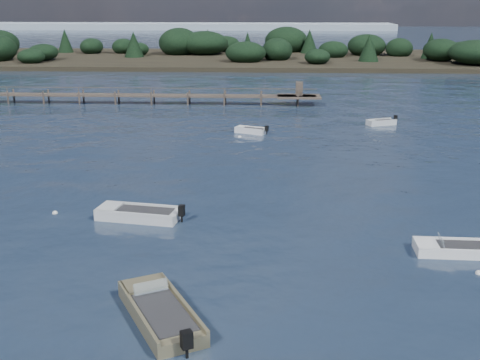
# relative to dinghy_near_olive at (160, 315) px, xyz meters

# --- Properties ---
(ground) EXTENTS (400.00, 400.00, 0.00)m
(ground) POSITION_rel_dinghy_near_olive_xyz_m (3.58, 61.50, -0.18)
(ground) COLOR #162133
(ground) RESTS_ON ground
(dinghy_near_olive) EXTENTS (4.21, 5.56, 1.38)m
(dinghy_near_olive) POSITION_rel_dinghy_near_olive_xyz_m (0.00, 0.00, 0.00)
(dinghy_near_olive) COLOR #746C4D
(dinghy_near_olive) RESTS_ON ground
(dinghy_mid_grey) EXTENTS (5.12, 2.51, 1.27)m
(dinghy_mid_grey) POSITION_rel_dinghy_near_olive_xyz_m (-3.18, 10.98, -0.01)
(dinghy_mid_grey) COLOR silver
(dinghy_mid_grey) RESTS_ON ground
(tender_far_white) EXTENTS (3.18, 2.21, 1.09)m
(tender_far_white) POSITION_rel_dinghy_near_olive_xyz_m (2.44, 33.91, -0.03)
(tender_far_white) COLOR white
(tender_far_white) RESTS_ON ground
(dinghy_mid_white_a) EXTENTS (4.66, 1.76, 1.09)m
(dinghy_mid_white_a) POSITION_rel_dinghy_near_olive_xyz_m (13.47, 6.95, -0.04)
(dinghy_mid_white_a) COLOR white
(dinghy_mid_white_a) RESTS_ON ground
(tender_far_grey_b) EXTENTS (3.22, 2.13, 1.09)m
(tender_far_grey_b) POSITION_rel_dinghy_near_olive_xyz_m (15.17, 38.31, -0.03)
(tender_far_grey_b) COLOR silver
(tender_far_grey_b) RESTS_ON ground
(buoy_b) EXTENTS (0.32, 0.32, 0.32)m
(buoy_b) POSITION_rel_dinghy_near_olive_xyz_m (13.66, 4.69, -0.18)
(buoy_b) COLOR silver
(buoy_b) RESTS_ON ground
(buoy_c) EXTENTS (0.32, 0.32, 0.32)m
(buoy_c) POSITION_rel_dinghy_near_olive_xyz_m (-8.20, 11.60, -0.18)
(buoy_c) COLOR silver
(buoy_c) RESTS_ON ground
(buoy_e) EXTENTS (0.32, 0.32, 0.32)m
(buoy_e) POSITION_rel_dinghy_near_olive_xyz_m (1.50, 32.08, -0.18)
(buoy_e) COLOR silver
(buoy_e) RESTS_ON ground
(jetty) EXTENTS (64.50, 3.20, 3.40)m
(jetty) POSITION_rel_dinghy_near_olive_xyz_m (-18.17, 49.49, 0.80)
(jetty) COLOR #50443A
(jetty) RESTS_ON ground
(far_headland) EXTENTS (190.00, 40.00, 5.80)m
(far_headland) POSITION_rel_dinghy_near_olive_xyz_m (28.58, 101.50, 1.78)
(far_headland) COLOR black
(far_headland) RESTS_ON ground
(distant_haze) EXTENTS (280.00, 20.00, 2.40)m
(distant_haze) POSITION_rel_dinghy_near_olive_xyz_m (-86.42, 231.50, -0.18)
(distant_haze) COLOR #92A3B4
(distant_haze) RESTS_ON ground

